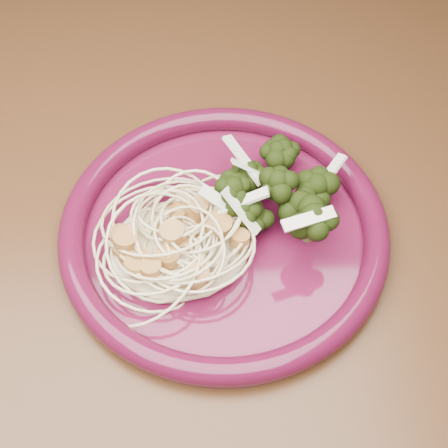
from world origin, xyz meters
The scene contains 6 objects.
dining_table centered at (0.00, 0.00, 0.65)m, with size 1.20×0.80×0.75m.
dinner_plate centered at (0.03, -0.02, 0.76)m, with size 0.42×0.42×0.03m.
spaghetti_pile centered at (-0.02, -0.04, 0.77)m, with size 0.13×0.11×0.03m, color beige.
scallop_cluster centered at (-0.02, -0.04, 0.81)m, with size 0.12×0.12×0.04m, color #BB8441, non-canonical shape.
broccoli_pile centered at (0.08, 0.00, 0.78)m, with size 0.09×0.15×0.05m, color black.
onion_garnish centered at (0.08, 0.00, 0.82)m, with size 0.06×0.10×0.06m, color beige, non-canonical shape.
Camera 1 is at (0.01, -0.37, 1.25)m, focal length 50.00 mm.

